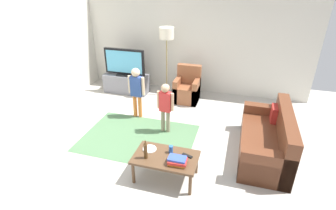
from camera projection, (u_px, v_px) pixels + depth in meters
ground at (159, 150)px, 4.90m from camera, size 7.80×7.80×0.00m
wall_back at (194, 41)px, 6.86m from camera, size 6.00×0.12×2.70m
wall_left at (10, 66)px, 5.05m from camera, size 0.12×6.00×2.70m
area_rug at (138, 138)px, 5.26m from camera, size 2.20×1.60×0.01m
tv_stand at (126, 84)px, 7.18m from camera, size 1.20×0.44×0.50m
tv at (124, 62)px, 6.89m from camera, size 1.10×0.28×0.71m
couch at (269, 141)px, 4.65m from camera, size 0.80×1.80×0.86m
armchair at (187, 89)px, 6.69m from camera, size 0.60×0.60×0.90m
floor_lamp at (167, 37)px, 6.45m from camera, size 0.36×0.36×1.78m
child_near_tv at (137, 88)px, 5.74m from camera, size 0.39×0.19×1.16m
child_center at (165, 104)px, 5.20m from camera, size 0.35×0.17×1.06m
coffee_table at (166, 159)px, 4.08m from camera, size 1.00×0.60×0.42m
book_stack at (177, 161)px, 3.88m from camera, size 0.29×0.22×0.11m
bottle at (146, 151)px, 3.97m from camera, size 0.06×0.06×0.31m
tv_remote at (187, 156)px, 4.06m from camera, size 0.18×0.10×0.02m
soda_can at (171, 149)px, 4.12m from camera, size 0.07×0.07×0.12m
plate at (150, 149)px, 4.22m from camera, size 0.22×0.22×0.02m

